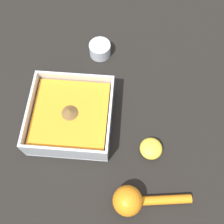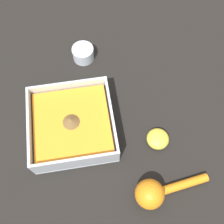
{
  "view_description": "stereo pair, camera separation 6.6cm",
  "coord_description": "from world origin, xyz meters",
  "views": [
    {
      "loc": [
        -0.28,
        -0.08,
        0.64
      ],
      "look_at": [
        0.0,
        -0.06,
        0.04
      ],
      "focal_mm": 42.0,
      "sensor_mm": 36.0,
      "label": 1
    },
    {
      "loc": [
        -0.27,
        -0.02,
        0.64
      ],
      "look_at": [
        0.0,
        -0.06,
        0.04
      ],
      "focal_mm": 42.0,
      "sensor_mm": 36.0,
      "label": 2
    }
  ],
  "objects": [
    {
      "name": "square_dish",
      "position": [
        -0.01,
        0.04,
        0.03
      ],
      "size": [
        0.2,
        0.2,
        0.07
      ],
      "color": "silver",
      "rests_on": "ground_plane"
    },
    {
      "name": "spice_bowl",
      "position": [
        0.21,
        -0.01,
        0.02
      ],
      "size": [
        0.06,
        0.06,
        0.04
      ],
      "color": "silver",
      "rests_on": "ground_plane"
    },
    {
      "name": "ground_plane",
      "position": [
        0.0,
        0.0,
        0.0
      ],
      "size": [
        4.0,
        4.0,
        0.0
      ],
      "primitive_type": "plane",
      "color": "black"
    },
    {
      "name": "lemon_squeezer",
      "position": [
        -0.21,
        -0.12,
        0.03
      ],
      "size": [
        0.07,
        0.18,
        0.07
      ],
      "rotation": [
        0.0,
        0.0,
        1.7
      ],
      "color": "orange",
      "rests_on": "ground_plane"
    },
    {
      "name": "lemon_half",
      "position": [
        -0.08,
        -0.16,
        0.02
      ],
      "size": [
        0.06,
        0.06,
        0.03
      ],
      "color": "yellow",
      "rests_on": "ground_plane"
    }
  ]
}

